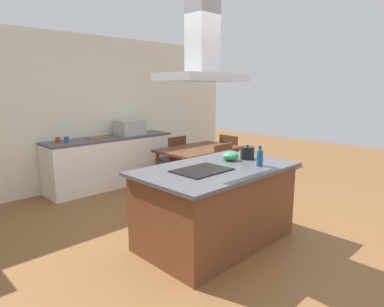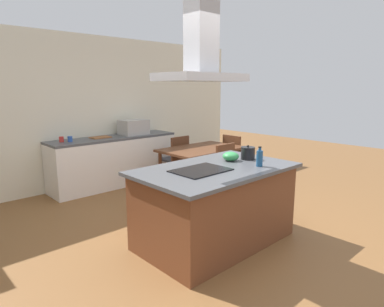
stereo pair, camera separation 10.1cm
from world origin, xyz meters
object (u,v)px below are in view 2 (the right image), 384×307
Objects in this scene: cooktop at (201,170)px; olive_oil_bottle at (260,158)px; range_hood at (201,56)px; dining_table at (201,153)px; cutting_board at (100,137)px; coffee_mug_blue at (70,139)px; chair_at_right_end at (235,154)px; chair_facing_back_wall at (177,156)px; mixing_bowl at (231,156)px; chair_facing_island at (230,168)px; countertop_microwave at (134,127)px; tea_kettle at (248,153)px; coffee_mug_red at (61,139)px.

cooktop is 2.60× the size of olive_oil_bottle.
dining_table is at bearing 45.22° from range_hood.
range_hood is (-0.37, -2.93, 1.19)m from cutting_board.
chair_at_right_end is at bearing -26.38° from coffee_mug_blue.
mixing_bowl is at bearing -113.57° from chair_facing_back_wall.
coffee_mug_blue is at bearing 153.62° from chair_at_right_end.
range_hood reaches higher than olive_oil_bottle.
chair_facing_island is at bearing -48.58° from coffee_mug_blue.
olive_oil_bottle reaches higher than mixing_bowl.
coffee_mug_blue is at bearing 179.87° from countertop_microwave.
coffee_mug_red is (-1.18, 2.93, -0.03)m from tea_kettle.
mixing_bowl is 2.99m from coffee_mug_red.
range_hood reaches higher than dining_table.
cutting_board is 0.24× the size of dining_table.
range_hood is at bearing -147.67° from chair_at_right_end.
coffee_mug_blue is at bearing -27.13° from coffee_mug_red.
coffee_mug_red is 2.06m from chair_facing_back_wall.
olive_oil_bottle is (0.64, -0.31, 0.09)m from cooktop.
chair_facing_back_wall and chair_at_right_end have the same top height.
dining_table is (1.55, 1.56, -0.24)m from cooktop.
olive_oil_bottle is at bearing -127.09° from chair_facing_island.
tea_kettle is 1.12× the size of mixing_bowl.
chair_at_right_end is (1.61, 1.54, -0.47)m from tea_kettle.
chair_at_right_end is at bearing 32.33° from cooktop.
chair_facing_back_wall is at bearing 55.18° from range_hood.
chair_facing_island reaches higher than dining_table.
olive_oil_bottle is 0.26× the size of chair_at_right_end.
coffee_mug_blue is at bearing 94.16° from cooktop.
olive_oil_bottle is 1.58m from chair_facing_island.
dining_table is (0.91, 1.87, -0.33)m from olive_oil_bottle.
cutting_board reaches higher than cooktop.
cutting_board reaches higher than dining_table.
cutting_board is at bearing 94.82° from olive_oil_bottle.
dining_table is 0.68m from chair_facing_back_wall.
cooktop reaches higher than chair_facing_island.
chair_facing_back_wall is 1.13m from chair_at_right_end.
coffee_mug_red is (-1.37, 0.06, -0.09)m from countertop_microwave.
cooktop is at bearing -83.63° from coffee_mug_red.
dining_table is (0.92, 1.45, -0.29)m from mixing_bowl.
range_hood is (0.00, 0.00, 1.20)m from cooktop.
countertop_microwave reaches higher than cutting_board.
coffee_mug_blue is (-0.85, 3.19, -0.05)m from olive_oil_bottle.
cooktop reaches higher than chair_facing_back_wall.
coffee_mug_red reaches higher than chair_facing_back_wall.
range_hood is (0.21, -2.88, 1.16)m from coffee_mug_blue.
range_hood reaches higher than mixing_bowl.
countertop_microwave is 1.37m from coffee_mug_red.
countertop_microwave is 0.56× the size of chair_facing_back_wall.
coffee_mug_blue is 0.58m from cutting_board.
range_hood is at bearing -134.78° from dining_table.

